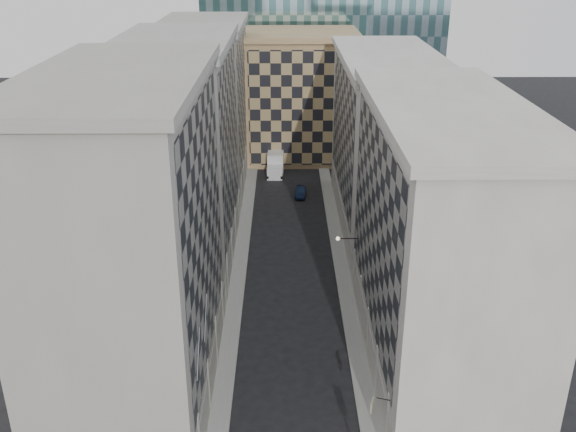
{
  "coord_description": "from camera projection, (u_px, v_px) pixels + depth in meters",
  "views": [
    {
      "loc": [
        -0.72,
        -28.32,
        30.97
      ],
      "look_at": [
        -0.38,
        14.66,
        12.46
      ],
      "focal_mm": 40.0,
      "sensor_mm": 36.0,
      "label": 1
    }
  ],
  "objects": [
    {
      "name": "bldg_left_c",
      "position": [
        206.0,
        107.0,
        84.42
      ],
      "size": [
        10.8,
        22.8,
        21.7
      ],
      "color": "gray",
      "rests_on": "ground"
    },
    {
      "name": "bldg_right_b",
      "position": [
        385.0,
        142.0,
        73.02
      ],
      "size": [
        10.8,
        28.8,
        19.7
      ],
      "color": "#B1ABA3",
      "rests_on": "ground"
    },
    {
      "name": "bldg_left_a",
      "position": [
        134.0,
        246.0,
        43.61
      ],
      "size": [
        10.8,
        22.8,
        23.7
      ],
      "color": "gray",
      "rests_on": "ground"
    },
    {
      "name": "bracket_lamp",
      "position": [
        340.0,
        239.0,
        57.89
      ],
      "size": [
        1.98,
        0.36,
        0.36
      ],
      "color": "black",
      "rests_on": "ground"
    },
    {
      "name": "bldg_left_b",
      "position": [
        182.0,
        154.0,
        64.01
      ],
      "size": [
        10.8,
        22.8,
        22.7
      ],
      "color": "gray",
      "rests_on": "ground"
    },
    {
      "name": "box_truck",
      "position": [
        275.0,
        165.0,
        92.04
      ],
      "size": [
        2.42,
        5.59,
        3.03
      ],
      "rotation": [
        0.0,
        0.0,
        -0.03
      ],
      "color": "silver",
      "rests_on": "ground"
    },
    {
      "name": "flagpoles_left",
      "position": [
        202.0,
        335.0,
        40.57
      ],
      "size": [
        0.1,
        6.33,
        2.33
      ],
      "color": "gray",
      "rests_on": "ground"
    },
    {
      "name": "sidewalk_east",
      "position": [
        342.0,
        267.0,
        65.83
      ],
      "size": [
        1.5,
        100.0,
        0.15
      ],
      "primitive_type": "cube",
      "color": "gray",
      "rests_on": "ground"
    },
    {
      "name": "shop_sign",
      "position": [
        373.0,
        404.0,
        40.74
      ],
      "size": [
        1.3,
        0.77,
        0.88
      ],
      "rotation": [
        0.0,
        0.0,
        -0.32
      ],
      "color": "black",
      "rests_on": "ground"
    },
    {
      "name": "sidewalk_west",
      "position": [
        239.0,
        268.0,
        65.75
      ],
      "size": [
        1.5,
        100.0,
        0.15
      ],
      "primitive_type": "cube",
      "color": "gray",
      "rests_on": "ground"
    },
    {
      "name": "dark_car",
      "position": [
        301.0,
        192.0,
        84.16
      ],
      "size": [
        1.59,
        3.88,
        1.25
      ],
      "primitive_type": "imported",
      "rotation": [
        0.0,
        0.0,
        -0.07
      ],
      "color": "#0D1832",
      "rests_on": "ground"
    },
    {
      "name": "tan_block",
      "position": [
        301.0,
        95.0,
        96.9
      ],
      "size": [
        16.8,
        14.8,
        18.8
      ],
      "color": "#9E7F54",
      "rests_on": "ground"
    },
    {
      "name": "bldg_right_a",
      "position": [
        438.0,
        240.0,
        48.04
      ],
      "size": [
        10.8,
        26.8,
        20.7
      ],
      "color": "#B1ABA3",
      "rests_on": "ground"
    }
  ]
}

